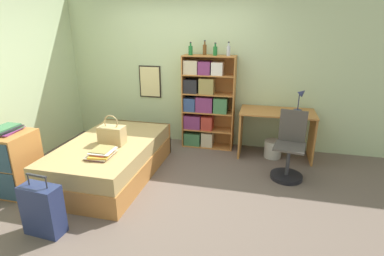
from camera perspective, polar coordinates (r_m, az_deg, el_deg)
ground_plane at (r=4.29m, az=-6.68°, el=-9.88°), size 14.00×14.00×0.00m
wall_back at (r=5.35m, az=-1.23°, el=10.86°), size 10.00×0.09×2.60m
wall_left at (r=5.04m, az=-31.67°, el=7.54°), size 0.06×10.00×2.60m
bed at (r=4.45m, az=-15.05°, el=-5.63°), size 1.16×1.96×0.51m
handbag at (r=4.22m, az=-14.99°, el=-1.25°), size 0.34×0.20×0.41m
book_stack_on_bed at (r=3.91m, az=-16.78°, el=-4.57°), size 0.31×0.39×0.09m
suitcase at (r=3.52m, az=-26.56°, el=-13.77°), size 0.42×0.23×0.68m
dresser at (r=4.50m, az=-31.32°, el=-5.64°), size 0.59×0.55×0.80m
magazine_pile_on_dresser at (r=4.38m, az=-32.15°, el=-0.26°), size 0.33×0.39×0.07m
bookcase at (r=5.17m, az=2.28°, el=4.81°), size 0.88×0.31×1.59m
bottle_green at (r=5.04m, az=-0.27°, el=14.63°), size 0.07×0.07×0.21m
bottle_brown at (r=5.06m, az=2.43°, el=14.75°), size 0.06×0.06×0.23m
bottle_clear at (r=4.97m, az=4.44°, el=14.49°), size 0.07×0.07×0.20m
bottle_blue at (r=4.92m, az=6.95°, el=14.44°), size 0.06×0.06×0.22m
desk at (r=5.01m, az=15.75°, el=0.47°), size 1.16×0.62×0.77m
desk_lamp at (r=5.02m, az=20.10°, el=5.74°), size 0.18×0.13×0.37m
desk_chair at (r=4.43m, az=17.94°, el=-5.18°), size 0.46×0.47×0.95m
waste_bin at (r=5.08m, az=15.14°, el=-3.86°), size 0.28×0.28×0.28m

